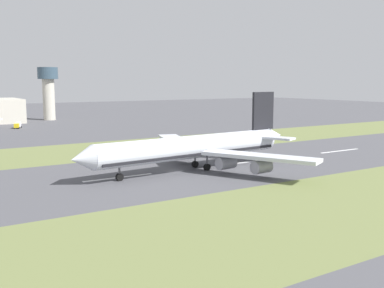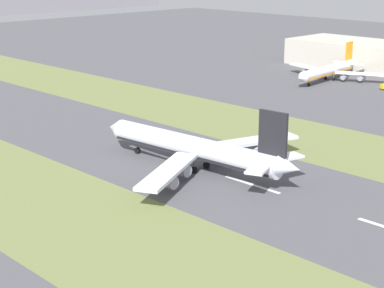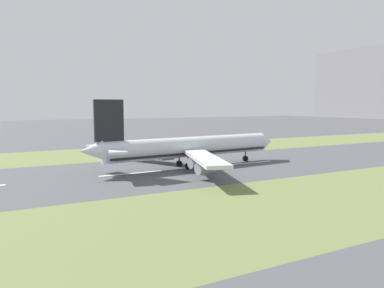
{
  "view_description": "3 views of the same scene",
  "coord_description": "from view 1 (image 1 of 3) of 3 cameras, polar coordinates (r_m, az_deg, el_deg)",
  "views": [
    {
      "loc": [
        -100.34,
        57.07,
        23.2
      ],
      "look_at": [
        -1.81,
        -4.54,
        7.0
      ],
      "focal_mm": 42.0,
      "sensor_mm": 36.0,
      "label": 1
    },
    {
      "loc": [
        -119.23,
        -123.46,
        56.1
      ],
      "look_at": [
        -1.81,
        -4.54,
        7.0
      ],
      "focal_mm": 60.0,
      "sensor_mm": 36.0,
      "label": 2
    },
    {
      "loc": [
        97.41,
        -57.48,
        18.8
      ],
      "look_at": [
        -1.81,
        -4.54,
        7.0
      ],
      "focal_mm": 35.0,
      "sensor_mm": 36.0,
      "label": 3
    }
  ],
  "objects": [
    {
      "name": "ground_plane",
      "position": [
        117.74,
        -2.35,
        -3.43
      ],
      "size": [
        800.0,
        800.0,
        0.0
      ],
      "primitive_type": "plane",
      "color": "#4C4C51"
    },
    {
      "name": "centreline_dash_near",
      "position": [
        159.36,
        18.25,
        -0.84
      ],
      "size": [
        1.2,
        18.0,
        0.01
      ],
      "primitive_type": "cube",
      "color": "silver",
      "rests_on": "ground"
    },
    {
      "name": "grass_median_east",
      "position": [
        157.86,
        -10.47,
        -0.65
      ],
      "size": [
        40.0,
        600.0,
        0.01
      ],
      "primitive_type": "cube",
      "color": "olive",
      "rests_on": "ground"
    },
    {
      "name": "grass_median_west",
      "position": [
        82.81,
        13.45,
        -8.55
      ],
      "size": [
        40.0,
        600.0,
        0.01
      ],
      "primitive_type": "cube",
      "color": "olive",
      "rests_on": "ground"
    },
    {
      "name": "centreline_dash_far",
      "position": [
        111.07,
        -9.31,
        -4.22
      ],
      "size": [
        1.2,
        18.0,
        0.01
      ],
      "primitive_type": "cube",
      "color": "silver",
      "rests_on": "ground"
    },
    {
      "name": "service_truck",
      "position": [
        240.66,
        -21.26,
        2.26
      ],
      "size": [
        6.37,
        4.54,
        3.1
      ],
      "color": "gold",
      "rests_on": "ground"
    },
    {
      "name": "control_tower",
      "position": [
        286.29,
        -17.78,
        6.83
      ],
      "size": [
        12.0,
        12.0,
        31.7
      ],
      "color": "#BCB7A8",
      "rests_on": "ground"
    },
    {
      "name": "centreline_dash_mid",
      "position": [
        131.4,
        7.0,
        -2.29
      ],
      "size": [
        1.2,
        18.0,
        0.01
      ],
      "primitive_type": "cube",
      "color": "silver",
      "rests_on": "ground"
    },
    {
      "name": "airplane_main_jet",
      "position": [
        118.6,
        0.74,
        -0.39
      ],
      "size": [
        63.92,
        67.22,
        20.2
      ],
      "color": "silver",
      "rests_on": "ground"
    }
  ]
}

